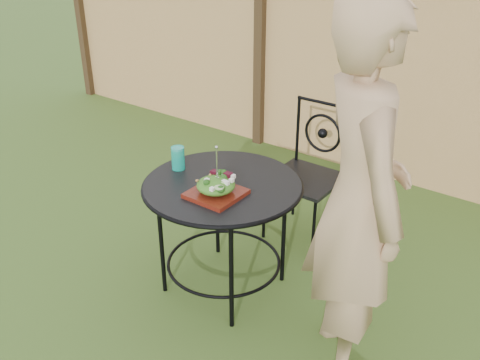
{
  "coord_description": "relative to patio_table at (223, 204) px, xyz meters",
  "views": [
    {
      "loc": [
        1.54,
        -1.95,
        2.13
      ],
      "look_at": [
        -0.07,
        0.2,
        0.75
      ],
      "focal_mm": 40.0,
      "sensor_mm": 36.0,
      "label": 1
    }
  ],
  "objects": [
    {
      "name": "ground",
      "position": [
        0.16,
        -0.15,
        -0.59
      ],
      "size": [
        60.0,
        60.0,
        0.0
      ],
      "primitive_type": "plane",
      "color": "#274115",
      "rests_on": "ground"
    },
    {
      "name": "fence",
      "position": [
        0.16,
        2.05,
        0.36
      ],
      "size": [
        8.0,
        0.12,
        1.9
      ],
      "color": "#E2AD6F",
      "rests_on": "ground"
    },
    {
      "name": "patio_table",
      "position": [
        0.0,
        0.0,
        0.0
      ],
      "size": [
        0.92,
        0.92,
        0.72
      ],
      "color": "black",
      "rests_on": "ground"
    },
    {
      "name": "patio_chair",
      "position": [
        0.09,
        0.86,
        -0.08
      ],
      "size": [
        0.46,
        0.46,
        0.95
      ],
      "color": "black",
      "rests_on": "ground"
    },
    {
      "name": "diner",
      "position": [
        0.86,
        -0.08,
        0.35
      ],
      "size": [
        0.79,
        0.8,
        1.87
      ],
      "primitive_type": "imported",
      "rotation": [
        0.0,
        0.0,
        2.33
      ],
      "color": "tan",
      "rests_on": "ground"
    },
    {
      "name": "salad_plate",
      "position": [
        0.06,
        -0.14,
        0.15
      ],
      "size": [
        0.27,
        0.27,
        0.02
      ],
      "primitive_type": "cube",
      "color": "#440E09",
      "rests_on": "patio_table"
    },
    {
      "name": "salad",
      "position": [
        0.06,
        -0.14,
        0.2
      ],
      "size": [
        0.21,
        0.21,
        0.08
      ],
      "primitive_type": "ellipsoid",
      "color": "#235614",
      "rests_on": "salad_plate"
    },
    {
      "name": "fork",
      "position": [
        0.07,
        -0.14,
        0.33
      ],
      "size": [
        0.01,
        0.01,
        0.18
      ],
      "primitive_type": "cylinder",
      "color": "silver",
      "rests_on": "salad"
    },
    {
      "name": "drinking_glass",
      "position": [
        -0.33,
        -0.01,
        0.21
      ],
      "size": [
        0.08,
        0.08,
        0.14
      ],
      "primitive_type": "cylinder",
      "color": "#0EA38A",
      "rests_on": "patio_table"
    }
  ]
}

